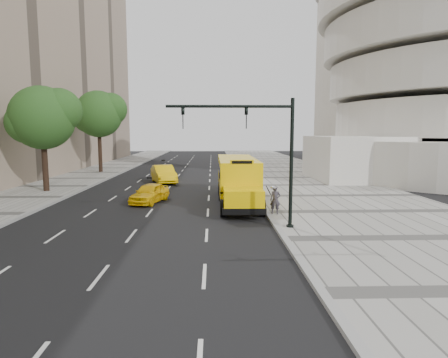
{
  "coord_description": "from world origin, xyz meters",
  "views": [
    {
      "loc": [
        2.79,
        -27.07,
        4.77
      ],
      "look_at": [
        3.5,
        -4.0,
        1.9
      ],
      "focal_mm": 30.0,
      "sensor_mm": 36.0,
      "label": 1
    }
  ],
  "objects_px": {
    "tree_c": "(99,114)",
    "pedestrian": "(275,200)",
    "taxi_near": "(150,193)",
    "tree_b": "(44,117)",
    "taxi_far": "(164,174)",
    "traffic_signal": "(263,147)",
    "school_bus": "(237,176)"
  },
  "relations": [
    {
      "from": "tree_c",
      "to": "taxi_far",
      "type": "height_order",
      "value": "tree_c"
    },
    {
      "from": "school_bus",
      "to": "taxi_far",
      "type": "xyz_separation_m",
      "value": [
        -6.39,
        9.79,
        -0.93
      ]
    },
    {
      "from": "taxi_near",
      "to": "pedestrian",
      "type": "bearing_deg",
      "value": -14.16
    },
    {
      "from": "school_bus",
      "to": "taxi_near",
      "type": "height_order",
      "value": "school_bus"
    },
    {
      "from": "pedestrian",
      "to": "taxi_far",
      "type": "bearing_deg",
      "value": 127.39
    },
    {
      "from": "tree_b",
      "to": "tree_c",
      "type": "xyz_separation_m",
      "value": [
        0.01,
        14.66,
        1.0
      ]
    },
    {
      "from": "tree_c",
      "to": "taxi_near",
      "type": "height_order",
      "value": "tree_c"
    },
    {
      "from": "tree_b",
      "to": "school_bus",
      "type": "height_order",
      "value": "tree_b"
    },
    {
      "from": "tree_b",
      "to": "traffic_signal",
      "type": "bearing_deg",
      "value": -37.75
    },
    {
      "from": "school_bus",
      "to": "taxi_near",
      "type": "relative_size",
      "value": 2.95
    },
    {
      "from": "tree_c",
      "to": "taxi_near",
      "type": "distance_m",
      "value": 22.16
    },
    {
      "from": "school_bus",
      "to": "taxi_near",
      "type": "xyz_separation_m",
      "value": [
        -6.01,
        -0.46,
        -1.1
      ]
    },
    {
      "from": "school_bus",
      "to": "traffic_signal",
      "type": "bearing_deg",
      "value": -84.99
    },
    {
      "from": "tree_b",
      "to": "pedestrian",
      "type": "relative_size",
      "value": 5.16
    },
    {
      "from": "taxi_far",
      "to": "tree_b",
      "type": "bearing_deg",
      "value": -163.9
    },
    {
      "from": "school_bus",
      "to": "pedestrian",
      "type": "distance_m",
      "value": 5.34
    },
    {
      "from": "school_bus",
      "to": "taxi_far",
      "type": "bearing_deg",
      "value": 123.12
    },
    {
      "from": "tree_c",
      "to": "pedestrian",
      "type": "distance_m",
      "value": 29.7
    },
    {
      "from": "tree_c",
      "to": "pedestrian",
      "type": "height_order",
      "value": "tree_c"
    },
    {
      "from": "taxi_near",
      "to": "taxi_far",
      "type": "height_order",
      "value": "taxi_far"
    },
    {
      "from": "traffic_signal",
      "to": "tree_c",
      "type": "bearing_deg",
      "value": 120.24
    },
    {
      "from": "pedestrian",
      "to": "traffic_signal",
      "type": "bearing_deg",
      "value": -103.3
    },
    {
      "from": "tree_b",
      "to": "taxi_far",
      "type": "bearing_deg",
      "value": 33.36
    },
    {
      "from": "traffic_signal",
      "to": "pedestrian",
      "type": "bearing_deg",
      "value": 68.52
    },
    {
      "from": "taxi_far",
      "to": "traffic_signal",
      "type": "distance_m",
      "value": 19.33
    },
    {
      "from": "tree_b",
      "to": "pedestrian",
      "type": "bearing_deg",
      "value": -28.57
    },
    {
      "from": "school_bus",
      "to": "traffic_signal",
      "type": "height_order",
      "value": "traffic_signal"
    },
    {
      "from": "tree_b",
      "to": "traffic_signal",
      "type": "height_order",
      "value": "tree_b"
    },
    {
      "from": "taxi_far",
      "to": "taxi_near",
      "type": "bearing_deg",
      "value": -105.17
    },
    {
      "from": "tree_c",
      "to": "taxi_far",
      "type": "relative_size",
      "value": 1.9
    },
    {
      "from": "school_bus",
      "to": "taxi_far",
      "type": "relative_size",
      "value": 2.28
    },
    {
      "from": "tree_b",
      "to": "pedestrian",
      "type": "height_order",
      "value": "tree_b"
    }
  ]
}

